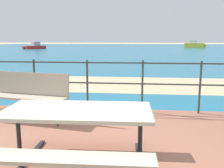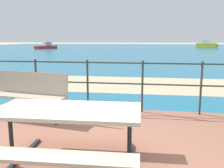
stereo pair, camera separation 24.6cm
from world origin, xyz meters
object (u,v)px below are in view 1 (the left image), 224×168
at_px(picnic_table, 78,123).
at_px(park_bench, 26,91).
at_px(boat_near, 195,45).
at_px(boat_mid, 34,47).

bearing_deg(picnic_table, park_bench, 127.09).
xyz_separation_m(boat_near, boat_mid, (-28.42, -7.81, -0.13)).
distance_m(picnic_table, park_bench, 2.32).
bearing_deg(park_bench, picnic_table, -41.36).
xyz_separation_m(picnic_table, boat_near, (11.44, 45.89, -0.12)).
bearing_deg(boat_mid, boat_near, 140.72).
height_order(park_bench, boat_mid, boat_mid).
bearing_deg(picnic_table, boat_mid, 112.07).
distance_m(picnic_table, boat_mid, 41.70).
distance_m(boat_near, boat_mid, 29.47).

